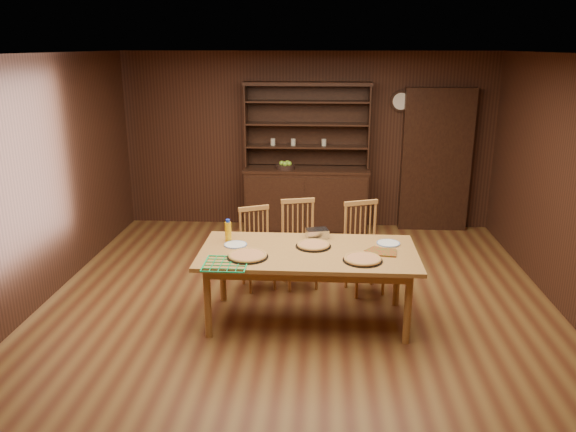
# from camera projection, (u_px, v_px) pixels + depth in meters

# --- Properties ---
(floor) EXTENTS (6.00, 6.00, 0.00)m
(floor) POSITION_uv_depth(u_px,v_px,m) (297.00, 310.00, 5.91)
(floor) COLOR brown
(floor) RESTS_ON ground
(room_shell) EXTENTS (6.00, 6.00, 6.00)m
(room_shell) POSITION_uv_depth(u_px,v_px,m) (298.00, 163.00, 5.45)
(room_shell) COLOR silver
(room_shell) RESTS_ON floor
(china_hutch) EXTENTS (1.84, 0.52, 2.17)m
(china_hutch) POSITION_uv_depth(u_px,v_px,m) (306.00, 191.00, 8.36)
(china_hutch) COLOR black
(china_hutch) RESTS_ON floor
(doorway) EXTENTS (1.00, 0.18, 2.10)m
(doorway) POSITION_uv_depth(u_px,v_px,m) (436.00, 160.00, 8.25)
(doorway) COLOR black
(doorway) RESTS_ON floor
(wall_clock) EXTENTS (0.30, 0.05, 0.30)m
(wall_clock) POSITION_uv_depth(u_px,v_px,m) (401.00, 101.00, 8.09)
(wall_clock) COLOR black
(wall_clock) RESTS_ON room_shell
(dining_table) EXTENTS (2.12, 1.06, 0.75)m
(dining_table) POSITION_uv_depth(u_px,v_px,m) (308.00, 257.00, 5.51)
(dining_table) COLOR #A87A3A
(dining_table) RESTS_ON floor
(chair_left) EXTENTS (0.49, 0.49, 0.93)m
(chair_left) POSITION_uv_depth(u_px,v_px,m) (257.00, 245.00, 6.40)
(chair_left) COLOR #B47C3D
(chair_left) RESTS_ON floor
(chair_center) EXTENTS (0.50, 0.48, 1.00)m
(chair_center) POSITION_uv_depth(u_px,v_px,m) (299.00, 240.00, 6.43)
(chair_center) COLOR #B47C3D
(chair_center) RESTS_ON floor
(chair_right) EXTENTS (0.53, 0.52, 1.02)m
(chair_right) POSITION_uv_depth(u_px,v_px,m) (363.00, 244.00, 6.28)
(chair_right) COLOR #B47C3D
(chair_right) RESTS_ON floor
(pizza_left) EXTENTS (0.39, 0.39, 0.04)m
(pizza_left) POSITION_uv_depth(u_px,v_px,m) (248.00, 256.00, 5.31)
(pizza_left) COLOR black
(pizza_left) RESTS_ON dining_table
(pizza_right) EXTENTS (0.37, 0.37, 0.04)m
(pizza_right) POSITION_uv_depth(u_px,v_px,m) (363.00, 259.00, 5.22)
(pizza_right) COLOR black
(pizza_right) RESTS_ON dining_table
(pizza_center) EXTENTS (0.35, 0.35, 0.04)m
(pizza_center) POSITION_uv_depth(u_px,v_px,m) (313.00, 245.00, 5.59)
(pizza_center) COLOR black
(pizza_center) RESTS_ON dining_table
(cooling_rack) EXTENTS (0.42, 0.42, 0.02)m
(cooling_rack) POSITION_uv_depth(u_px,v_px,m) (226.00, 264.00, 5.14)
(cooling_rack) COLOR #0DAB58
(cooling_rack) RESTS_ON dining_table
(plate_left) EXTENTS (0.23, 0.23, 0.02)m
(plate_left) POSITION_uv_depth(u_px,v_px,m) (236.00, 245.00, 5.63)
(plate_left) COLOR silver
(plate_left) RESTS_ON dining_table
(plate_right) EXTENTS (0.24, 0.24, 0.02)m
(plate_right) POSITION_uv_depth(u_px,v_px,m) (388.00, 243.00, 5.67)
(plate_right) COLOR silver
(plate_right) RESTS_ON dining_table
(foil_dish) EXTENTS (0.26, 0.21, 0.09)m
(foil_dish) POSITION_uv_depth(u_px,v_px,m) (317.00, 233.00, 5.85)
(foil_dish) COLOR white
(foil_dish) RESTS_ON dining_table
(juice_bottle) EXTENTS (0.07, 0.07, 0.23)m
(juice_bottle) POSITION_uv_depth(u_px,v_px,m) (228.00, 231.00, 5.72)
(juice_bottle) COLOR #E8A80C
(juice_bottle) RESTS_ON dining_table
(pot_holder_a) EXTENTS (0.24, 0.24, 0.02)m
(pot_holder_a) POSITION_uv_depth(u_px,v_px,m) (385.00, 252.00, 5.42)
(pot_holder_a) COLOR #B31514
(pot_holder_a) RESTS_ON dining_table
(pot_holder_b) EXTENTS (0.25, 0.25, 0.01)m
(pot_holder_b) POSITION_uv_depth(u_px,v_px,m) (377.00, 251.00, 5.47)
(pot_holder_b) COLOR #B31514
(pot_holder_b) RESTS_ON dining_table
(fruit_bowl) EXTENTS (0.28, 0.28, 0.12)m
(fruit_bowl) POSITION_uv_depth(u_px,v_px,m) (285.00, 166.00, 8.20)
(fruit_bowl) COLOR black
(fruit_bowl) RESTS_ON china_hutch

